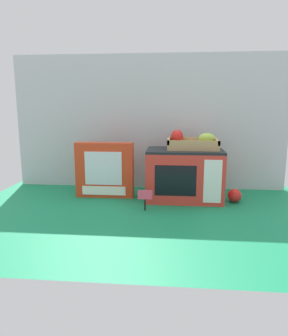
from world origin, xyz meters
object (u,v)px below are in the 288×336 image
object	(u,v)px
toy_microwave	(184,174)
food_groups_crate	(192,143)
price_sign	(145,197)
cookie_set_box	(105,170)
loose_toy_apple	(235,195)

from	to	relation	value
toy_microwave	food_groups_crate	bearing A→B (deg)	46.74
toy_microwave	price_sign	size ratio (longest dim) A/B	3.93
price_sign	cookie_set_box	bearing A→B (deg)	137.97
cookie_set_box	price_sign	xyz separation A→B (m)	(0.24, -0.22, -0.08)
toy_microwave	food_groups_crate	distance (m)	0.17
toy_microwave	loose_toy_apple	size ratio (longest dim) A/B	5.57
toy_microwave	cookie_set_box	world-z (taller)	cookie_set_box
toy_microwave	loose_toy_apple	xyz separation A→B (m)	(0.26, -0.03, -0.10)
food_groups_crate	cookie_set_box	xyz separation A→B (m)	(-0.47, -0.03, -0.15)
food_groups_crate	price_sign	world-z (taller)	food_groups_crate
price_sign	food_groups_crate	bearing A→B (deg)	47.82
cookie_set_box	price_sign	bearing A→B (deg)	-42.03
toy_microwave	price_sign	xyz separation A→B (m)	(-0.19, -0.21, -0.07)
toy_microwave	price_sign	world-z (taller)	toy_microwave
toy_microwave	loose_toy_apple	distance (m)	0.28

